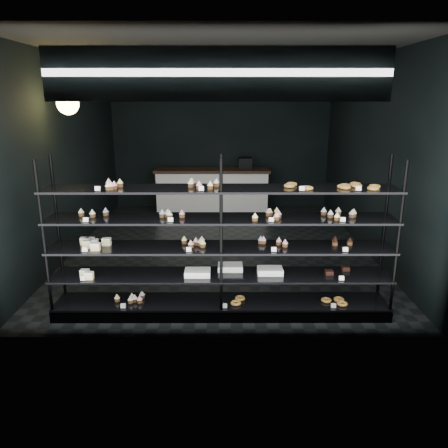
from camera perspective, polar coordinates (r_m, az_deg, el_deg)
The scene contains 5 objects.
room at distance 7.33m, azimuth -0.52°, elevation 8.90°, with size 5.01×6.01×3.20m.
display_shelf at distance 5.18m, azimuth -0.61°, elevation -5.39°, with size 4.00×0.50×1.91m.
signage at distance 4.34m, azimuth -0.83°, elevation 18.99°, with size 3.30×0.05×0.50m.
pendant_lamp at distance 6.62m, azimuth -19.74°, elevation 14.58°, with size 0.30×0.30×0.88m.
service_counter at distance 9.98m, azimuth -1.47°, elevation 4.50°, with size 2.58×0.65×1.23m.
Camera 1 is at (0.05, -7.27, 2.55)m, focal length 35.00 mm.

